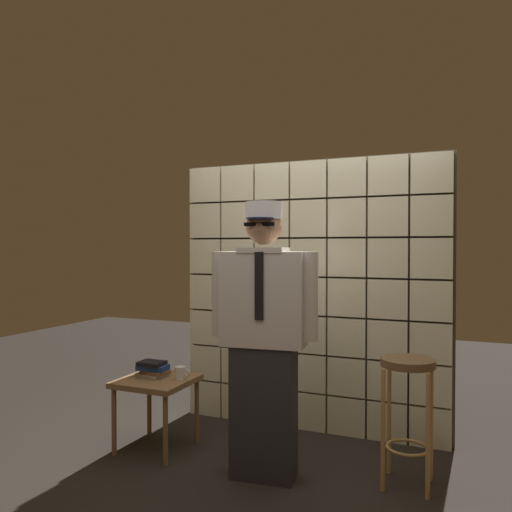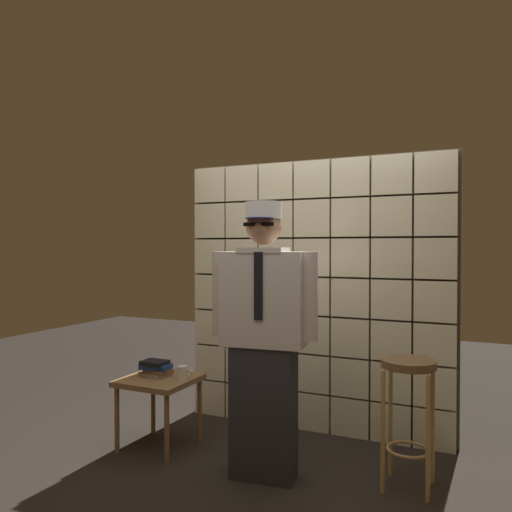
{
  "view_description": "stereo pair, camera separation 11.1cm",
  "coord_description": "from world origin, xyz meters",
  "px_view_note": "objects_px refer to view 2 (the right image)",
  "views": [
    {
      "loc": [
        1.21,
        -2.78,
        1.52
      ],
      "look_at": [
        -0.07,
        0.27,
        1.46
      ],
      "focal_mm": 35.39,
      "sensor_mm": 36.0,
      "label": 1
    },
    {
      "loc": [
        1.32,
        -2.74,
        1.52
      ],
      "look_at": [
        -0.07,
        0.27,
        1.46
      ],
      "focal_mm": 35.39,
      "sensor_mm": 36.0,
      "label": 2
    }
  ],
  "objects_px": {
    "standing_person": "(264,334)",
    "bar_stool": "(408,393)",
    "book_stack": "(156,368)",
    "side_table": "(159,387)",
    "coffee_mug": "(183,372)"
  },
  "relations": [
    {
      "from": "side_table",
      "to": "standing_person",
      "type": "bearing_deg",
      "value": -7.81
    },
    {
      "from": "book_stack",
      "to": "bar_stool",
      "type": "bearing_deg",
      "value": 2.99
    },
    {
      "from": "bar_stool",
      "to": "coffee_mug",
      "type": "bearing_deg",
      "value": -177.28
    },
    {
      "from": "bar_stool",
      "to": "side_table",
      "type": "relative_size",
      "value": 1.53
    },
    {
      "from": "standing_person",
      "to": "book_stack",
      "type": "xyz_separation_m",
      "value": [
        -0.97,
        0.15,
        -0.36
      ]
    },
    {
      "from": "book_stack",
      "to": "standing_person",
      "type": "bearing_deg",
      "value": -8.89
    },
    {
      "from": "standing_person",
      "to": "coffee_mug",
      "type": "height_order",
      "value": "standing_person"
    },
    {
      "from": "bar_stool",
      "to": "book_stack",
      "type": "relative_size",
      "value": 3.13
    },
    {
      "from": "standing_person",
      "to": "bar_stool",
      "type": "bearing_deg",
      "value": 8.91
    },
    {
      "from": "standing_person",
      "to": "coffee_mug",
      "type": "distance_m",
      "value": 0.84
    },
    {
      "from": "side_table",
      "to": "book_stack",
      "type": "height_order",
      "value": "book_stack"
    },
    {
      "from": "side_table",
      "to": "coffee_mug",
      "type": "xyz_separation_m",
      "value": [
        0.18,
        0.04,
        0.12
      ]
    },
    {
      "from": "book_stack",
      "to": "coffee_mug",
      "type": "height_order",
      "value": "book_stack"
    },
    {
      "from": "standing_person",
      "to": "bar_stool",
      "type": "xyz_separation_m",
      "value": [
        0.89,
        0.25,
        -0.34
      ]
    },
    {
      "from": "side_table",
      "to": "coffee_mug",
      "type": "bearing_deg",
      "value": 13.83
    }
  ]
}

